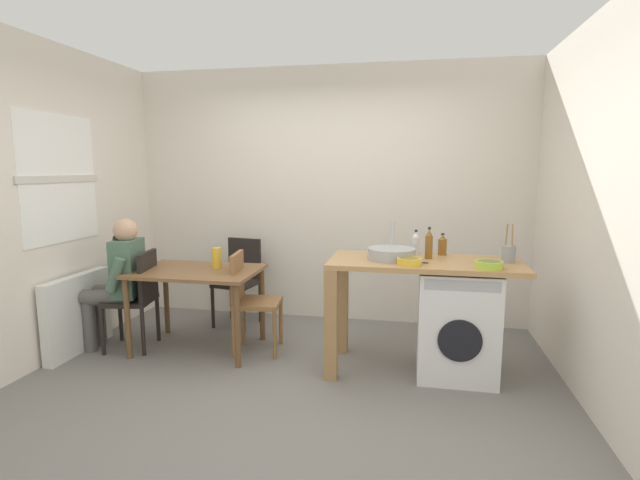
{
  "coord_description": "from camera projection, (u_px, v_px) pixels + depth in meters",
  "views": [
    {
      "loc": [
        0.91,
        -3.3,
        1.64
      ],
      "look_at": [
        0.17,
        0.45,
        1.06
      ],
      "focal_mm": 26.6,
      "sensor_mm": 36.0,
      "label": 1
    }
  ],
  "objects": [
    {
      "name": "ground_plane",
      "position": [
        287.0,
        385.0,
        3.62
      ],
      "size": [
        5.46,
        5.46,
        0.0
      ],
      "primitive_type": "plane",
      "color": "slate"
    },
    {
      "name": "wall_back",
      "position": [
        328.0,
        195.0,
        5.12
      ],
      "size": [
        4.6,
        0.1,
        2.7
      ],
      "primitive_type": "cube",
      "color": "silver",
      "rests_on": "ground_plane"
    },
    {
      "name": "wall_window_side",
      "position": [
        29.0,
        204.0,
        3.83
      ],
      "size": [
        0.12,
        3.8,
        2.7
      ],
      "color": "silver",
      "rests_on": "ground_plane"
    },
    {
      "name": "wall_counter_side",
      "position": [
        612.0,
        215.0,
        3.01
      ],
      "size": [
        0.1,
        3.8,
        2.7
      ],
      "primitive_type": "cube",
      "color": "silver",
      "rests_on": "ground_plane"
    },
    {
      "name": "radiator",
      "position": [
        78.0,
        314.0,
        4.25
      ],
      "size": [
        0.1,
        0.8,
        0.7
      ],
      "primitive_type": "cube",
      "color": "white",
      "rests_on": "ground_plane"
    },
    {
      "name": "dining_table",
      "position": [
        197.0,
        280.0,
        4.27
      ],
      "size": [
        1.1,
        0.76,
        0.74
      ],
      "color": "brown",
      "rests_on": "ground_plane"
    },
    {
      "name": "chair_person_seat",
      "position": [
        137.0,
        294.0,
        4.3
      ],
      "size": [
        0.46,
        0.46,
        0.9
      ],
      "rotation": [
        0.0,
        0.0,
        1.74
      ],
      "color": "black",
      "rests_on": "ground_plane"
    },
    {
      "name": "chair_opposite",
      "position": [
        249.0,
        296.0,
        4.23
      ],
      "size": [
        0.45,
        0.45,
        0.9
      ],
      "rotation": [
        0.0,
        0.0,
        -1.44
      ],
      "color": "olive",
      "rests_on": "ground_plane"
    },
    {
      "name": "chair_spare_by_wall",
      "position": [
        240.0,
        276.0,
        5.01
      ],
      "size": [
        0.46,
        0.46,
        0.9
      ],
      "rotation": [
        0.0,
        0.0,
        2.97
      ],
      "color": "black",
      "rests_on": "ground_plane"
    },
    {
      "name": "seated_person",
      "position": [
        119.0,
        277.0,
        4.28
      ],
      "size": [
        0.53,
        0.53,
        1.2
      ],
      "rotation": [
        0.0,
        0.0,
        1.74
      ],
      "color": "#595651",
      "rests_on": "ground_plane"
    },
    {
      "name": "kitchen_counter",
      "position": [
        397.0,
        279.0,
        3.81
      ],
      "size": [
        1.5,
        0.68,
        0.92
      ],
      "color": "tan",
      "rests_on": "ground_plane"
    },
    {
      "name": "washing_machine",
      "position": [
        457.0,
        322.0,
        3.76
      ],
      "size": [
        0.6,
        0.61,
        0.86
      ],
      "color": "white",
      "rests_on": "ground_plane"
    },
    {
      "name": "sink_basin",
      "position": [
        391.0,
        254.0,
        3.79
      ],
      "size": [
        0.38,
        0.38,
        0.09
      ],
      "primitive_type": "cylinder",
      "color": "#9EA0A5",
      "rests_on": "kitchen_counter"
    },
    {
      "name": "tap",
      "position": [
        393.0,
        239.0,
        3.95
      ],
      "size": [
        0.02,
        0.02,
        0.28
      ],
      "primitive_type": "cylinder",
      "color": "#B2B2B7",
      "rests_on": "kitchen_counter"
    },
    {
      "name": "bottle_tall_green",
      "position": [
        416.0,
        243.0,
        3.98
      ],
      "size": [
        0.06,
        0.06,
        0.21
      ],
      "color": "silver",
      "rests_on": "kitchen_counter"
    },
    {
      "name": "bottle_squat_brown",
      "position": [
        429.0,
        244.0,
        3.8
      ],
      "size": [
        0.06,
        0.06,
        0.26
      ],
      "color": "brown",
      "rests_on": "kitchen_counter"
    },
    {
      "name": "bottle_clear_small",
      "position": [
        442.0,
        245.0,
        3.97
      ],
      "size": [
        0.07,
        0.07,
        0.18
      ],
      "color": "brown",
      "rests_on": "kitchen_counter"
    },
    {
      "name": "mixing_bowl",
      "position": [
        409.0,
        261.0,
        3.57
      ],
      "size": [
        0.19,
        0.19,
        0.05
      ],
      "color": "gold",
      "rests_on": "kitchen_counter"
    },
    {
      "name": "utensil_crock",
      "position": [
        508.0,
        253.0,
        3.66
      ],
      "size": [
        0.11,
        0.11,
        0.3
      ],
      "color": "gray",
      "rests_on": "kitchen_counter"
    },
    {
      "name": "colander",
      "position": [
        489.0,
        264.0,
        3.44
      ],
      "size": [
        0.2,
        0.2,
        0.06
      ],
      "color": "#A8C63D",
      "rests_on": "kitchen_counter"
    },
    {
      "name": "vase",
      "position": [
        217.0,
        258.0,
        4.3
      ],
      "size": [
        0.09,
        0.09,
        0.19
      ],
      "primitive_type": "cylinder",
      "color": "gold",
      "rests_on": "dining_table"
    },
    {
      "name": "scissors",
      "position": [
        418.0,
        262.0,
        3.65
      ],
      "size": [
        0.15,
        0.06,
        0.01
      ],
      "color": "#B2B2B7",
      "rests_on": "kitchen_counter"
    }
  ]
}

